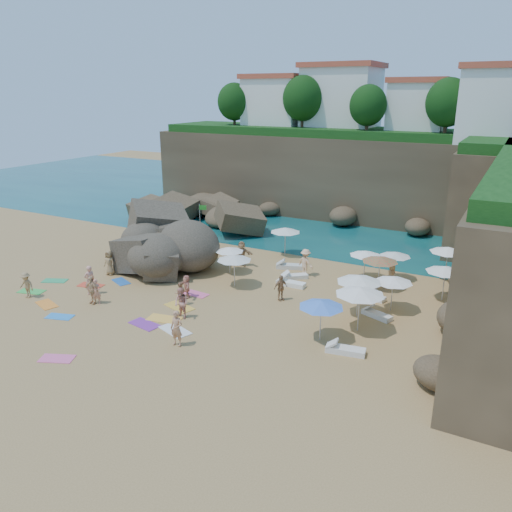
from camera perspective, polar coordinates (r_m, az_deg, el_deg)
The scene contains 52 objects.
ground at distance 31.97m, azimuth -5.73°, elevation -4.36°, with size 120.00×120.00×0.00m, color tan.
seawater at distance 58.15m, azimuth 11.03°, elevation 5.80°, with size 120.00×120.00×0.00m, color #0C4751.
cliff_back at distance 52.13m, azimuth 11.70°, elevation 8.81°, with size 44.00×8.00×8.00m, color brown.
rock_promontory at distance 50.45m, azimuth -6.01°, elevation 4.13°, with size 12.00×7.00×2.00m, color brown, non-canonical shape.
clifftop_buildings at distance 51.98m, azimuth 13.56°, elevation 16.70°, with size 28.48×9.48×7.00m.
clifftop_trees at distance 45.45m, azimuth 13.66°, elevation 16.55°, with size 35.60×23.82×4.40m.
marina_masts at distance 64.35m, azimuth -3.13°, elevation 10.00°, with size 3.10×0.10×6.00m.
rock_outcrop at distance 38.84m, azimuth -10.57°, elevation -0.43°, with size 9.04×6.78×3.62m, color brown, non-canonical shape.
flag_pole at distance 42.01m, azimuth -6.31°, elevation 4.29°, with size 0.64×0.27×3.40m.
parasol_0 at distance 35.01m, azimuth -3.05°, elevation 0.77°, with size 2.00×2.00×1.89m.
parasol_1 at distance 38.81m, azimuth 3.37°, elevation 3.00°, with size 2.36×2.36×2.23m.
parasol_2 at distance 36.07m, azimuth 21.12°, elevation 0.68°, with size 2.43×2.43×2.30m.
parasol_3 at distance 32.30m, azimuth 20.85°, elevation -1.42°, with size 2.34×2.34×2.21m.
parasol_4 at distance 34.92m, azimuth 15.61°, elevation 0.22°, with size 2.11×2.11×1.99m.
parasol_5 at distance 34.58m, azimuth 12.39°, elevation 0.33°, with size 2.13×2.13×2.02m.
parasol_6 at distance 33.01m, azimuth 14.00°, elevation -0.33°, with size 2.34×2.34×2.21m.
parasol_7 at distance 28.70m, azimuth 11.72°, elevation -2.58°, with size 2.57×2.57×2.43m.
parasol_8 at distance 29.85m, azimuth 15.42°, elevation -2.62°, with size 2.24×2.24×2.12m.
parasol_9 at distance 32.47m, azimuth -2.51°, elevation -0.19°, with size 2.28×2.28×2.15m.
parasol_10 at distance 25.60m, azimuth 7.47°, elevation -5.45°, with size 2.33×2.33×2.21m.
parasol_11 at distance 26.81m, azimuth 11.81°, elevation -3.95°, with size 2.64×2.64×2.50m.
lounger_0 at distance 33.17m, azimuth 4.02°, elevation -3.17°, with size 1.94×0.65×0.30m, color white.
lounger_1 at distance 31.88m, azimuth 13.05°, elevation -4.56°, with size 1.77×0.59×0.28m, color white.
lounger_2 at distance 34.45m, azimuth 4.42°, elevation -2.36°, with size 1.82×0.61×0.28m, color white.
lounger_3 at distance 36.36m, azimuth 3.94°, elevation -1.20°, with size 2.03×0.68×0.32m, color silver.
lounger_4 at distance 29.47m, azimuth 13.64°, elevation -6.56°, with size 1.81×0.60×0.28m, color white.
lounger_5 at distance 25.36m, azimuth 10.20°, elevation -10.56°, with size 1.93×0.64×0.30m, color white.
towel_0 at distance 30.86m, azimuth -21.52°, elevation -6.46°, with size 1.54×0.77×0.03m, color #2A87E2.
towel_1 at distance 26.37m, azimuth -21.79°, elevation -10.83°, with size 1.63×0.81×0.03m, color pink.
towel_2 at distance 32.86m, azimuth -22.81°, elevation -5.11°, with size 1.67×0.83×0.03m, color orange.
towel_3 at distance 35.31m, azimuth -24.27°, elevation -3.70°, with size 1.68×0.84×0.03m, color green.
towel_4 at distance 30.33m, azimuth -8.75°, elevation -5.75°, with size 1.91×0.96×0.03m, color gold.
towel_5 at distance 27.53m, azimuth -9.23°, elevation -8.38°, with size 1.93×0.96×0.03m, color white.
towel_6 at distance 28.53m, azimuth -12.61°, elevation -7.61°, with size 1.81×0.91×0.03m, color purple.
towel_7 at distance 34.94m, azimuth -18.36°, elevation -3.21°, with size 1.69×0.85×0.03m, color red.
towel_8 at distance 35.04m, azimuth -15.17°, elevation -2.84°, with size 1.55×0.77×0.03m, color blue.
towel_9 at distance 32.04m, azimuth -6.88°, elevation -4.32°, with size 1.62×0.81×0.03m, color pink.
towel_11 at distance 36.63m, azimuth -22.00°, elevation -2.64°, with size 1.63×0.82×0.03m, color #2C9D5C.
towel_12 at distance 28.93m, azimuth -10.45°, elevation -7.08°, with size 1.93×0.96×0.03m, color #FFB743.
person_stand_0 at distance 31.62m, azimuth -17.78°, elevation -3.91°, with size 0.57×0.38×1.57m, color tan.
person_stand_1 at distance 30.38m, azimuth -8.65°, elevation -4.25°, with size 0.70×0.55×1.45m, color tan.
person_stand_2 at distance 34.81m, azimuth 5.69°, elevation -0.74°, with size 1.24×0.51×1.92m, color #FAC18E.
person_stand_3 at distance 30.67m, azimuth 2.83°, elevation -3.65°, with size 0.96×0.40×1.64m, color #A67B53.
person_stand_4 at distance 34.11m, azimuth 15.27°, elevation -2.09°, with size 0.74×0.41×1.52m, color tan.
person_stand_5 at distance 36.60m, azimuth -1.66°, elevation 0.26°, with size 1.74×0.50×1.88m, color #A67E53.
person_stand_6 at distance 33.21m, azimuth -18.48°, elevation -2.62°, with size 0.69×0.45×1.89m, color #E29880.
person_lie_0 at distance 34.34m, azimuth -24.64°, elevation -4.00°, with size 1.04×1.61×0.43m, color #A38151.
person_lie_1 at distance 31.97m, azimuth -18.13°, elevation -4.82°, with size 1.01×1.73×0.42m, color #E1B480.
person_lie_2 at distance 36.51m, azimuth -16.32°, elevation -1.72°, with size 0.84×1.73×0.46m, color #9D7C4E.
person_lie_3 at distance 31.58m, azimuth -7.89°, elevation -4.37°, with size 1.32×1.43×0.38m, color tan.
person_lie_4 at distance 25.92m, azimuth -8.97°, elevation -9.64°, with size 0.68×1.86×0.44m, color tan.
person_lie_5 at distance 28.75m, azimuth -8.48°, elevation -6.43°, with size 0.87×1.79×0.68m, color tan.
Camera 1 is at (16.74, -24.31, 12.28)m, focal length 35.00 mm.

